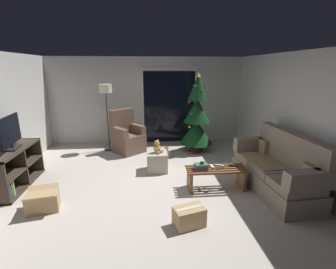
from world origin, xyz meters
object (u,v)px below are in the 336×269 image
Objects in this scene: couch at (277,170)px; cardboard_box_open_near_shelf at (43,202)px; media_shelf at (13,170)px; ottoman at (157,162)px; remote_white at (212,166)px; cell_phone at (202,163)px; teddy_bear_honey at (157,147)px; remote_black at (233,166)px; coffee_table at (216,175)px; remote_silver at (220,165)px; armchair at (127,137)px; floor_lamp at (106,95)px; remote_graphite at (220,168)px; teddy_bear_cream_by_tree at (167,152)px; christmas_tree at (197,118)px; television at (10,132)px; book_stack at (201,167)px; cardboard_box_taped_mid_floor at (189,217)px.

couch is 4.04m from cardboard_box_open_near_shelf.
media_shelf is 3.18× the size of ottoman.
media_shelf is at bearing 171.09° from remote_white.
cell_phone is 0.50× the size of teddy_bear_honey.
coffee_table is at bearing 131.11° from remote_black.
remote_silver is 0.14× the size of armchair.
armchair is at bearing 43.68° from media_shelf.
ottoman is (1.24, -1.52, -1.30)m from floor_lamp.
floor_lamp is (-2.35, 2.47, 1.08)m from remote_graphite.
coffee_table is at bearing -67.24° from teddy_bear_cream_by_tree.
teddy_bear_cream_by_tree is (1.02, -0.46, -0.28)m from armchair.
remote_graphite is 0.14× the size of armchair.
ottoman is 0.93m from teddy_bear_cream_by_tree.
floor_lamp reaches higher than cell_phone.
christmas_tree is at bearing 47.77° from teddy_bear_honey.
armchair is 1.35× the size of television.
teddy_bear_cream_by_tree is 0.52× the size of cardboard_box_open_near_shelf.
book_stack is (-0.36, -0.01, 0.05)m from remote_graphite.
television reaches higher than teddy_bear_honey.
armchair is (-1.78, 2.27, 0.13)m from coffee_table.
ottoman is 0.90× the size of cardboard_box_taped_mid_floor.
ottoman is (0.73, -1.34, -0.19)m from armchair.
ottoman is at bearing 89.50° from remote_black.
couch is 1.18m from remote_white.
cell_phone is at bearing -56.83° from armchair.
christmas_tree is 4.15m from television.
remote_silver is 0.63× the size of book_stack.
floor_lamp is at bearing 54.77° from media_shelf.
christmas_tree is 1.20m from teddy_bear_cream_by_tree.
floor_lamp is 2.13× the size of television.
coffee_table reaches higher than cardboard_box_taped_mid_floor.
teddy_bear_honey is at bearing 127.98° from book_stack.
ottoman is 0.81× the size of cardboard_box_open_near_shelf.
television is at bearing 170.18° from remote_white.
television reaches higher than remote_silver.
media_shelf is (-4.09, 0.33, -0.07)m from remote_black.
cardboard_box_taped_mid_floor is (-0.69, -1.04, -0.13)m from coffee_table.
ottoman is at bearing 11.31° from media_shelf.
cell_phone is at bearing 128.45° from remote_black.
cardboard_box_taped_mid_floor is at bearing -88.52° from teddy_bear_cream_by_tree.
cardboard_box_taped_mid_floor is (-0.75, -1.02, -0.28)m from remote_graphite.
media_shelf is at bearing -125.23° from floor_lamp.
teddy_bear_honey is at bearing -166.43° from remote_graphite.
cell_phone reaches higher than remote_black.
coffee_table is 1.41m from teddy_bear_honey.
armchair is 1.54m from ottoman.
teddy_bear_honey is (-2.14, 1.05, 0.14)m from couch.
television is (0.03, 0.06, 0.71)m from media_shelf.
media_shelf is 3.32m from teddy_bear_cream_by_tree.
couch reaches higher than remote_white.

